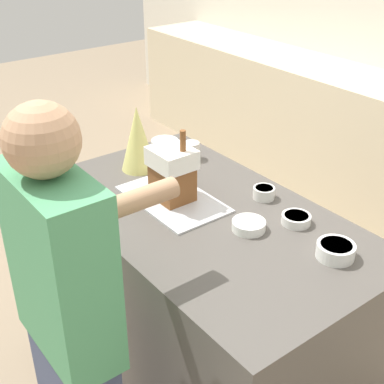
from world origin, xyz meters
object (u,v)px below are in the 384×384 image
(baking_tray, at_px, (173,199))
(person, at_px, (71,331))
(decorative_tree, at_px, (138,139))
(candy_bowl_near_tray_left, at_px, (336,250))
(candy_bowl_near_tray_right, at_px, (296,219))
(candy_bowl_far_right, at_px, (165,143))
(candy_bowl_front_corner, at_px, (249,225))
(candy_bowl_behind_tray, at_px, (264,192))
(gingerbread_house, at_px, (172,172))
(mug, at_px, (191,150))

(baking_tray, xyz_separation_m, person, (0.35, -0.65, -0.10))
(decorative_tree, xyz_separation_m, candy_bowl_near_tray_left, (1.01, 0.17, -0.12))
(baking_tray, height_order, candy_bowl_near_tray_right, candy_bowl_near_tray_right)
(candy_bowl_far_right, bearing_deg, person, -48.70)
(baking_tray, bearing_deg, candy_bowl_near_tray_left, 17.85)
(candy_bowl_front_corner, xyz_separation_m, person, (-0.01, -0.74, -0.11))
(candy_bowl_near_tray_left, xyz_separation_m, candy_bowl_near_tray_right, (-0.24, 0.06, -0.01))
(candy_bowl_behind_tray, bearing_deg, gingerbread_house, -124.95)
(baking_tray, height_order, gingerbread_house, gingerbread_house)
(decorative_tree, distance_m, candy_bowl_near_tray_left, 1.03)
(candy_bowl_behind_tray, height_order, candy_bowl_far_right, candy_bowl_behind_tray)
(baking_tray, distance_m, candy_bowl_near_tray_left, 0.71)
(gingerbread_house, distance_m, candy_bowl_front_corner, 0.39)
(candy_bowl_far_right, bearing_deg, gingerbread_house, -31.17)
(gingerbread_house, relative_size, candy_bowl_behind_tray, 3.42)
(candy_bowl_near_tray_left, relative_size, candy_bowl_near_tray_right, 1.19)
(candy_bowl_near_tray_left, relative_size, mug, 1.63)
(decorative_tree, height_order, candy_bowl_front_corner, decorative_tree)
(candy_bowl_behind_tray, xyz_separation_m, candy_bowl_far_right, (-0.68, -0.03, -0.01))
(baking_tray, bearing_deg, gingerbread_house, 29.44)
(candy_bowl_front_corner, distance_m, mug, 0.67)
(baking_tray, xyz_separation_m, candy_bowl_far_right, (-0.46, 0.28, 0.02))
(decorative_tree, relative_size, candy_bowl_front_corner, 2.36)
(candy_bowl_front_corner, bearing_deg, candy_bowl_near_tray_left, 21.02)
(decorative_tree, relative_size, candy_bowl_near_tray_left, 2.24)
(candy_bowl_near_tray_left, height_order, candy_bowl_front_corner, candy_bowl_near_tray_left)
(gingerbread_house, height_order, mug, gingerbread_house)
(baking_tray, relative_size, candy_bowl_front_corner, 3.66)
(candy_bowl_far_right, bearing_deg, baking_tray, -31.21)
(person, bearing_deg, gingerbread_house, 118.56)
(person, bearing_deg, candy_bowl_near_tray_left, 69.56)
(candy_bowl_near_tray_right, distance_m, person, 0.93)
(decorative_tree, distance_m, person, 1.00)
(candy_bowl_near_tray_left, xyz_separation_m, mug, (-0.95, 0.09, 0.01))
(gingerbread_house, xyz_separation_m, candy_bowl_near_tray_right, (0.44, 0.27, -0.11))
(baking_tray, xyz_separation_m, gingerbread_house, (0.00, 0.00, 0.12))
(person, bearing_deg, candy_bowl_front_corner, 89.37)
(candy_bowl_front_corner, relative_size, person, 0.08)
(candy_bowl_near_tray_left, xyz_separation_m, candy_bowl_front_corner, (-0.31, -0.12, -0.01))
(candy_bowl_near_tray_right, xyz_separation_m, candy_bowl_far_right, (-0.90, 0.01, 0.00))
(baking_tray, height_order, candy_bowl_far_right, candy_bowl_far_right)
(gingerbread_house, distance_m, person, 0.77)
(candy_bowl_far_right, xyz_separation_m, mug, (0.18, 0.03, 0.02))
(gingerbread_house, xyz_separation_m, candy_bowl_near_tray_left, (0.67, 0.22, -0.10))
(baking_tray, distance_m, candy_bowl_behind_tray, 0.38)
(gingerbread_house, distance_m, candy_bowl_near_tray_right, 0.53)
(gingerbread_house, distance_m, candy_bowl_far_right, 0.55)
(baking_tray, xyz_separation_m, candy_bowl_front_corner, (0.36, 0.10, 0.02))
(candy_bowl_near_tray_left, xyz_separation_m, candy_bowl_far_right, (-1.13, 0.06, -0.01))
(baking_tray, height_order, person, person)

